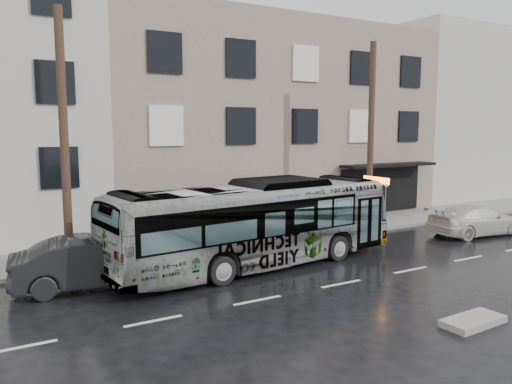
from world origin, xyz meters
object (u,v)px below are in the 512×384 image
utility_pole_rear (64,141)px  white_sedan (476,220)px  sign_post (385,203)px  bus (256,224)px  dark_sedan (94,262)px  utility_pole_front (371,137)px

utility_pole_rear → white_sedan: size_ratio=1.81×
sign_post → white_sedan: sign_post is taller
utility_pole_rear → white_sedan: utility_pole_rear is taller
utility_pole_rear → white_sedan: 18.66m
utility_pole_rear → bus: size_ratio=0.78×
white_sedan → dark_sedan: size_ratio=0.99×
utility_pole_rear → bus: bearing=-22.7°
utility_pole_front → dark_sedan: 14.30m
sign_post → dark_sedan: (-14.72, -2.09, -0.53)m
sign_post → white_sedan: 4.27m
utility_pole_front → sign_post: bearing=0.0°
utility_pole_front → dark_sedan: (-13.62, -2.09, -3.83)m
sign_post → utility_pole_rear: bearing=180.0°
bus → white_sedan: 11.91m
sign_post → bus: bus is taller
white_sedan → dark_sedan: bearing=93.1°
utility_pole_rear → bus: 7.30m
bus → dark_sedan: size_ratio=2.29×
utility_pole_front → utility_pole_rear: 14.00m
utility_pole_front → bus: 8.83m
bus → white_sedan: bearing=-98.2°
dark_sedan → bus: bearing=-89.0°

